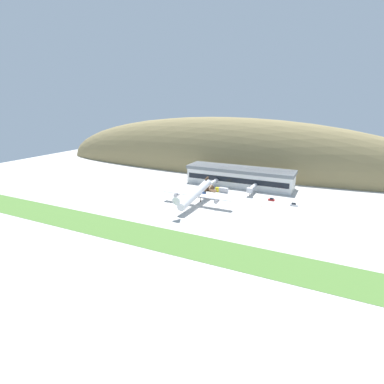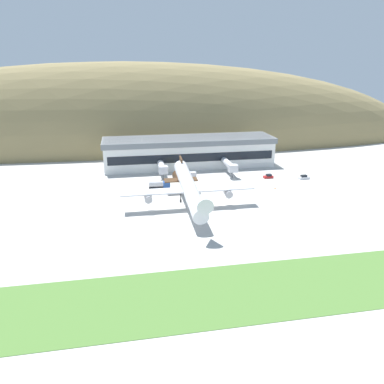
{
  "view_description": "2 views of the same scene",
  "coord_description": "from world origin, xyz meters",
  "px_view_note": "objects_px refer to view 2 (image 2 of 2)",
  "views": [
    {
      "loc": [
        62.88,
        -137.6,
        55.31
      ],
      "look_at": [
        -4.8,
        1.52,
        8.5
      ],
      "focal_mm": 28.0,
      "sensor_mm": 36.0,
      "label": 1
    },
    {
      "loc": [
        -22.64,
        -100.11,
        41.89
      ],
      "look_at": [
        -3.64,
        1.73,
        6.48
      ],
      "focal_mm": 35.0,
      "sensor_mm": 36.0,
      "label": 2
    }
  ],
  "objects_px": {
    "cargo_airplane": "(189,188)",
    "traffic_cone_0": "(275,188)",
    "fuel_truck": "(186,176)",
    "service_car_1": "(268,176)",
    "terminal_building": "(189,150)",
    "box_truck": "(159,185)",
    "jetway_0": "(162,167)",
    "service_car_0": "(304,177)",
    "jetway_1": "(229,165)"
  },
  "relations": [
    {
      "from": "cargo_airplane",
      "to": "traffic_cone_0",
      "type": "distance_m",
      "value": 36.76
    },
    {
      "from": "terminal_building",
      "to": "service_car_0",
      "type": "bearing_deg",
      "value": -34.81
    },
    {
      "from": "jetway_1",
      "to": "box_truck",
      "type": "relative_size",
      "value": 1.92
    },
    {
      "from": "box_truck",
      "to": "service_car_1",
      "type": "bearing_deg",
      "value": 7.83
    },
    {
      "from": "terminal_building",
      "to": "jetway_0",
      "type": "bearing_deg",
      "value": -130.85
    },
    {
      "from": "service_car_1",
      "to": "fuel_truck",
      "type": "distance_m",
      "value": 32.3
    },
    {
      "from": "fuel_truck",
      "to": "service_car_1",
      "type": "bearing_deg",
      "value": -6.25
    },
    {
      "from": "terminal_building",
      "to": "cargo_airplane",
      "type": "relative_size",
      "value": 1.61
    },
    {
      "from": "terminal_building",
      "to": "jetway_1",
      "type": "distance_m",
      "value": 21.66
    },
    {
      "from": "fuel_truck",
      "to": "cargo_airplane",
      "type": "bearing_deg",
      "value": -97.71
    },
    {
      "from": "jetway_0",
      "to": "service_car_0",
      "type": "bearing_deg",
      "value": -13.1
    },
    {
      "from": "box_truck",
      "to": "traffic_cone_0",
      "type": "xyz_separation_m",
      "value": [
        40.53,
        -7.06,
        -1.18
      ]
    },
    {
      "from": "terminal_building",
      "to": "fuel_truck",
      "type": "bearing_deg",
      "value": -103.72
    },
    {
      "from": "jetway_1",
      "to": "terminal_building",
      "type": "bearing_deg",
      "value": 128.33
    },
    {
      "from": "service_car_0",
      "to": "service_car_1",
      "type": "relative_size",
      "value": 1.12
    },
    {
      "from": "terminal_building",
      "to": "service_car_1",
      "type": "xyz_separation_m",
      "value": [
        27.06,
        -24.16,
        -6.36
      ]
    },
    {
      "from": "service_car_0",
      "to": "box_truck",
      "type": "height_order",
      "value": "box_truck"
    },
    {
      "from": "jetway_0",
      "to": "box_truck",
      "type": "distance_m",
      "value": 15.1
    },
    {
      "from": "service_car_1",
      "to": "terminal_building",
      "type": "bearing_deg",
      "value": 138.23
    },
    {
      "from": "cargo_airplane",
      "to": "jetway_0",
      "type": "bearing_deg",
      "value": 96.89
    },
    {
      "from": "jetway_0",
      "to": "jetway_1",
      "type": "relative_size",
      "value": 0.82
    },
    {
      "from": "service_car_0",
      "to": "fuel_truck",
      "type": "bearing_deg",
      "value": 170.88
    },
    {
      "from": "cargo_airplane",
      "to": "box_truck",
      "type": "bearing_deg",
      "value": 108.64
    },
    {
      "from": "traffic_cone_0",
      "to": "terminal_building",
      "type": "bearing_deg",
      "value": 123.39
    },
    {
      "from": "service_car_0",
      "to": "service_car_1",
      "type": "bearing_deg",
      "value": 164.05
    },
    {
      "from": "terminal_building",
      "to": "fuel_truck",
      "type": "relative_size",
      "value": 8.63
    },
    {
      "from": "service_car_1",
      "to": "fuel_truck",
      "type": "bearing_deg",
      "value": 173.75
    },
    {
      "from": "jetway_0",
      "to": "jetway_1",
      "type": "xyz_separation_m",
      "value": [
        26.66,
        -1.38,
        0.0
      ]
    },
    {
      "from": "service_car_1",
      "to": "traffic_cone_0",
      "type": "relative_size",
      "value": 6.43
    },
    {
      "from": "jetway_0",
      "to": "service_car_0",
      "type": "distance_m",
      "value": 55.02
    },
    {
      "from": "service_car_1",
      "to": "fuel_truck",
      "type": "height_order",
      "value": "fuel_truck"
    },
    {
      "from": "cargo_airplane",
      "to": "service_car_1",
      "type": "xyz_separation_m",
      "value": [
        36.16,
        26.52,
        -5.97
      ]
    },
    {
      "from": "fuel_truck",
      "to": "traffic_cone_0",
      "type": "xyz_separation_m",
      "value": [
        29.52,
        -16.49,
        -1.16
      ]
    },
    {
      "from": "terminal_building",
      "to": "fuel_truck",
      "type": "xyz_separation_m",
      "value": [
        -5.04,
        -20.65,
        -5.56
      ]
    },
    {
      "from": "terminal_building",
      "to": "traffic_cone_0",
      "type": "relative_size",
      "value": 125.5
    },
    {
      "from": "box_truck",
      "to": "traffic_cone_0",
      "type": "distance_m",
      "value": 41.16
    },
    {
      "from": "cargo_airplane",
      "to": "service_car_1",
      "type": "height_order",
      "value": "cargo_airplane"
    },
    {
      "from": "cargo_airplane",
      "to": "box_truck",
      "type": "relative_size",
      "value": 5.89
    },
    {
      "from": "cargo_airplane",
      "to": "box_truck",
      "type": "distance_m",
      "value": 22.33
    },
    {
      "from": "cargo_airplane",
      "to": "service_car_1",
      "type": "distance_m",
      "value": 45.24
    },
    {
      "from": "service_car_0",
      "to": "fuel_truck",
      "type": "distance_m",
      "value": 45.75
    },
    {
      "from": "service_car_0",
      "to": "service_car_1",
      "type": "distance_m",
      "value": 13.6
    },
    {
      "from": "terminal_building",
      "to": "box_truck",
      "type": "distance_m",
      "value": 34.55
    },
    {
      "from": "box_truck",
      "to": "fuel_truck",
      "type": "bearing_deg",
      "value": 40.61
    },
    {
      "from": "service_car_0",
      "to": "box_truck",
      "type": "distance_m",
      "value": 56.23
    },
    {
      "from": "cargo_airplane",
      "to": "box_truck",
      "type": "xyz_separation_m",
      "value": [
        -6.95,
        20.59,
        -5.15
      ]
    },
    {
      "from": "terminal_building",
      "to": "service_car_1",
      "type": "bearing_deg",
      "value": -41.77
    },
    {
      "from": "fuel_truck",
      "to": "box_truck",
      "type": "relative_size",
      "value": 1.1
    },
    {
      "from": "jetway_0",
      "to": "fuel_truck",
      "type": "xyz_separation_m",
      "value": [
        8.32,
        -5.2,
        -2.55
      ]
    },
    {
      "from": "jetway_0",
      "to": "traffic_cone_0",
      "type": "relative_size",
      "value": 20.92
    }
  ]
}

